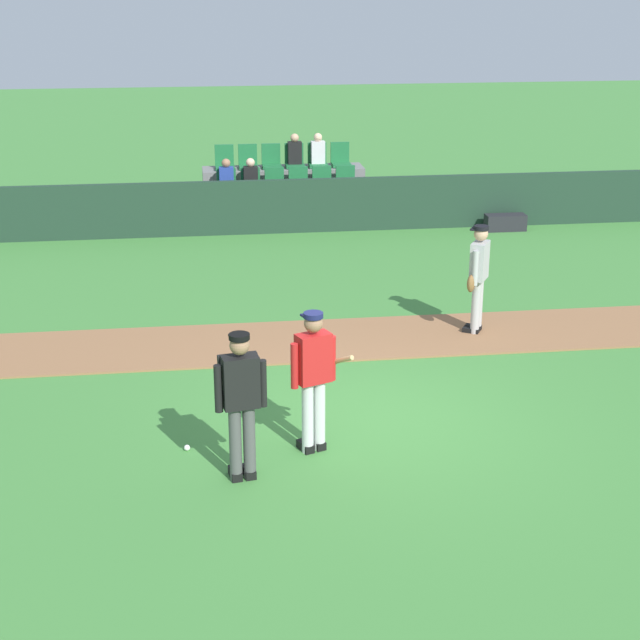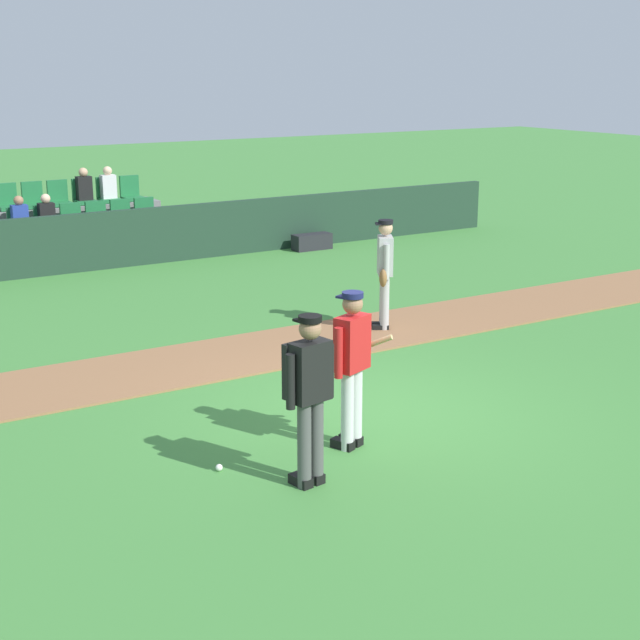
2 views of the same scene
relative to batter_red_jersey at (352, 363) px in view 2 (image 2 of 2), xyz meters
name	(u,v)px [view 2 (image 2 of 2)]	position (x,y,z in m)	size (l,w,h in m)	color
ground_plane	(374,412)	(0.83, 0.75, -0.97)	(80.00, 80.00, 0.00)	#42843A
infield_dirt_path	(260,351)	(0.83, 3.67, -0.95)	(28.00, 1.83, 0.03)	#936642
dugout_fence	(102,241)	(0.83, 10.51, -0.37)	(20.00, 0.16, 1.19)	#1E3828
stadium_bleachers	(80,234)	(0.82, 11.96, -0.46)	(3.90, 2.10, 1.90)	slate
batter_red_jersey	(352,363)	(0.00, 0.00, 0.00)	(0.75, 0.69, 1.76)	silver
umpire_home_plate	(309,390)	(-0.89, -0.58, 0.03)	(0.58, 0.35, 1.76)	#4C4C4C
runner_grey_jersey	(385,271)	(3.06, 3.70, -0.01)	(0.48, 0.58, 1.76)	#B2B2B2
baseball	(219,468)	(-1.52, 0.19, -0.93)	(0.07, 0.07, 0.07)	white
equipment_bag	(312,242)	(5.58, 10.06, -0.79)	(0.90, 0.36, 0.36)	#232328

